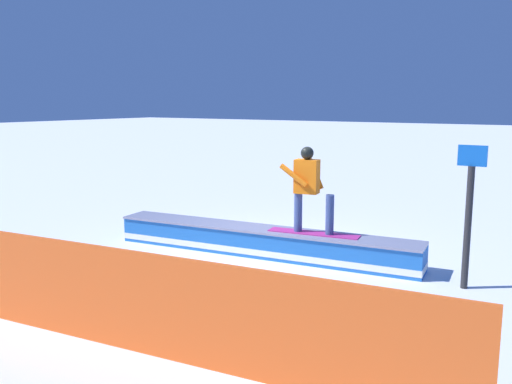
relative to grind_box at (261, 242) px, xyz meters
name	(u,v)px	position (x,y,z in m)	size (l,w,h in m)	color
ground_plane	(261,255)	(0.00, 0.00, -0.23)	(120.00, 120.00, 0.00)	white
grind_box	(261,242)	(0.00, 0.00, 0.00)	(5.76, 1.35, 0.50)	blue
snowboarder	(309,187)	(-0.89, -0.11, 1.08)	(1.61, 0.57, 1.49)	#B82B87
safety_fence	(75,290)	(0.00, 4.09, 0.35)	(9.04, 0.06, 1.15)	orange
trail_marker	(469,213)	(-3.48, -0.13, 0.91)	(0.40, 0.10, 2.12)	#262628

